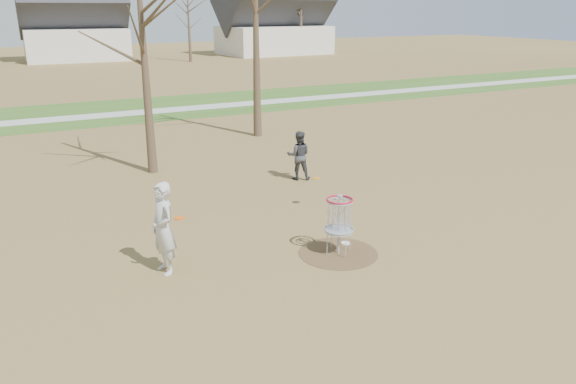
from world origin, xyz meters
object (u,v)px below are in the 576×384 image
object	(u,v)px
disc_golf_basket	(339,215)
disc_grounded	(346,243)
player_throwing	(299,155)
player_standing	(163,228)

from	to	relation	value
disc_golf_basket	disc_grounded	bearing A→B (deg)	39.48
player_throwing	disc_golf_basket	xyz separation A→B (m)	(-1.97, -5.49, 0.12)
player_throwing	disc_grounded	bearing A→B (deg)	98.71
disc_golf_basket	player_standing	bearing A→B (deg)	166.65
disc_grounded	disc_golf_basket	size ratio (longest dim) A/B	0.16
player_throwing	disc_golf_basket	size ratio (longest dim) A/B	1.17
disc_grounded	disc_golf_basket	bearing A→B (deg)	-140.52
player_standing	disc_golf_basket	xyz separation A→B (m)	(3.72, -0.88, -0.07)
player_standing	disc_grounded	size ratio (longest dim) A/B	8.93
disc_grounded	disc_golf_basket	distance (m)	1.06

